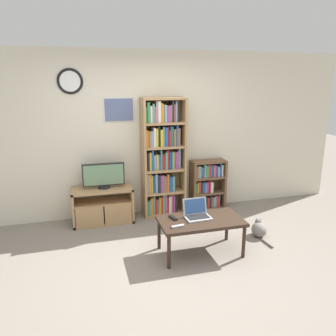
{
  "coord_description": "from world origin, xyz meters",
  "views": [
    {
      "loc": [
        -0.92,
        -3.25,
        2.13
      ],
      "look_at": [
        0.23,
        1.01,
        0.96
      ],
      "focal_mm": 35.0,
      "sensor_mm": 36.0,
      "label": 1
    }
  ],
  "objects": [
    {
      "name": "laptop",
      "position": [
        0.43,
        0.37,
        0.52
      ],
      "size": [
        0.33,
        0.27,
        0.23
      ],
      "rotation": [
        0.0,
        0.0,
        0.05
      ],
      "color": "#B7BABC",
      "rests_on": "coffee_table"
    },
    {
      "name": "tv_stand",
      "position": [
        -0.66,
        1.58,
        0.28
      ],
      "size": [
        0.92,
        0.43,
        0.55
      ],
      "color": "tan",
      "rests_on": "ground_plane"
    },
    {
      "name": "bookshelf_tall",
      "position": [
        0.3,
        1.67,
        0.94
      ],
      "size": [
        0.68,
        0.32,
        1.89
      ],
      "color": "tan",
      "rests_on": "ground_plane"
    },
    {
      "name": "coffee_table",
      "position": [
        0.46,
        0.29,
        0.41
      ],
      "size": [
        1.04,
        0.57,
        0.46
      ],
      "color": "#332319",
      "rests_on": "ground_plane"
    },
    {
      "name": "remote_near_laptop",
      "position": [
        0.12,
        0.16,
        0.47
      ],
      "size": [
        0.16,
        0.06,
        0.02
      ],
      "rotation": [
        0.0,
        0.0,
        4.84
      ],
      "color": "#99999E",
      "rests_on": "coffee_table"
    },
    {
      "name": "cat",
      "position": [
        1.43,
        0.52,
        0.1
      ],
      "size": [
        0.28,
        0.53,
        0.24
      ],
      "rotation": [
        0.0,
        0.0,
        -0.31
      ],
      "color": "slate",
      "rests_on": "ground_plane"
    },
    {
      "name": "ground_plane",
      "position": [
        0.0,
        0.0,
        0.0
      ],
      "size": [
        18.0,
        18.0,
        0.0
      ],
      "primitive_type": "plane",
      "color": "gray"
    },
    {
      "name": "wall_back",
      "position": [
        -0.01,
        1.86,
        1.31
      ],
      "size": [
        7.04,
        0.09,
        2.6
      ],
      "color": "beige",
      "rests_on": "ground_plane"
    },
    {
      "name": "bookshelf_short",
      "position": [
        1.1,
        1.7,
        0.42
      ],
      "size": [
        0.58,
        0.26,
        0.85
      ],
      "color": "brown",
      "rests_on": "ground_plane"
    },
    {
      "name": "remote_far_from_laptop",
      "position": [
        0.13,
        0.41,
        0.47
      ],
      "size": [
        0.08,
        0.17,
        0.02
      ],
      "rotation": [
        0.0,
        0.0,
        0.25
      ],
      "color": "black",
      "rests_on": "coffee_table"
    },
    {
      "name": "television",
      "position": [
        -0.62,
        1.59,
        0.74
      ],
      "size": [
        0.63,
        0.18,
        0.39
      ],
      "color": "black",
      "rests_on": "tv_stand"
    }
  ]
}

